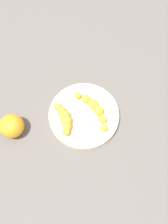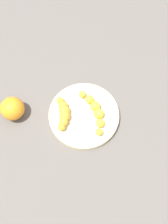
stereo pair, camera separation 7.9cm
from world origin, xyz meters
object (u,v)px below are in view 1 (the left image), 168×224
fruit_bowl (84,115)px  banana_yellow (94,108)px  orange_fruit (12,126)px  banana_spotted (64,118)px

fruit_bowl → banana_yellow: bearing=-165.8°
fruit_bowl → orange_fruit: (0.23, 0.01, 0.03)m
banana_yellow → orange_fruit: orange_fruit is taller
banana_spotted → orange_fruit: (0.16, -0.00, 0.00)m
banana_spotted → fruit_bowl: bearing=-0.8°
banana_yellow → banana_spotted: 0.10m
banana_spotted → orange_fruit: orange_fruit is taller
fruit_bowl → banana_spotted: bearing=8.8°
fruit_bowl → banana_spotted: size_ratio=2.05×
banana_spotted → orange_fruit: 0.16m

